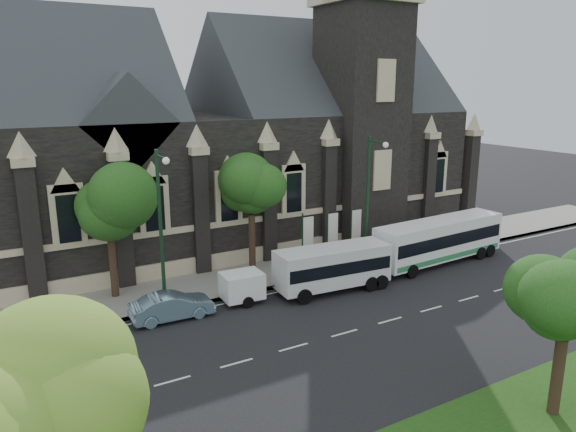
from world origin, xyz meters
TOP-DOWN VIEW (x-y plane):
  - ground at (0.00, 0.00)m, footprint 160.00×160.00m
  - sidewalk at (0.00, 9.50)m, footprint 80.00×5.00m
  - museum at (5.12, 18.78)m, footprint 40.00×17.70m
  - tree_park_near at (-11.77, -8.77)m, footprint 4.42×4.42m
  - tree_park_east at (6.18, -9.32)m, footprint 3.40×3.40m
  - tree_walk_right at (3.21, 10.71)m, footprint 4.08×4.08m
  - tree_walk_left at (-5.80, 10.70)m, footprint 3.91×3.91m
  - street_lamp_near at (10.00, 7.09)m, footprint 0.36×1.88m
  - street_lamp_mid at (-4.00, 7.09)m, footprint 0.36×1.88m
  - banner_flag_left at (6.29, 9.00)m, footprint 0.90×0.10m
  - banner_flag_center at (8.29, 9.00)m, footprint 0.90×0.10m
  - banner_flag_right at (10.29, 9.00)m, footprint 0.90×0.10m
  - tour_coach at (15.15, 5.61)m, footprint 10.79×3.06m
  - shuttle_bus at (5.77, 5.10)m, footprint 7.25×2.98m
  - box_trailer at (0.21, 6.20)m, footprint 3.37×1.98m
  - sedan at (-4.00, 6.02)m, footprint 4.48×1.68m
  - car_far_red at (-10.00, 5.72)m, footprint 4.29×1.78m

SIDE VIEW (x-z plane):
  - ground at x=0.00m, z-range 0.00..0.00m
  - sidewalk at x=0.00m, z-range 0.00..0.15m
  - car_far_red at x=-10.00m, z-range 0.00..1.45m
  - sedan at x=-4.00m, z-range 0.00..1.46m
  - box_trailer at x=0.21m, z-range 0.12..1.90m
  - shuttle_bus at x=5.77m, z-range 0.22..2.96m
  - tour_coach at x=15.15m, z-range 0.15..3.26m
  - banner_flag_left at x=6.29m, z-range 0.38..4.38m
  - banner_flag_center at x=8.29m, z-range 0.38..4.38m
  - banner_flag_right at x=10.29m, z-range 0.38..4.38m
  - tree_park_east at x=6.18m, z-range 1.48..7.76m
  - street_lamp_near at x=10.00m, z-range 0.61..9.61m
  - street_lamp_mid at x=-4.00m, z-range 0.61..9.61m
  - tree_walk_left at x=-5.80m, z-range 1.91..9.55m
  - tree_walk_right at x=3.21m, z-range 1.92..9.72m
  - tree_park_near at x=-11.77m, z-range 2.14..10.70m
  - museum at x=5.12m, z-range -6.78..23.12m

